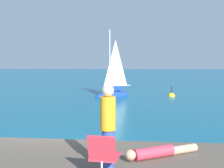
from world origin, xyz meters
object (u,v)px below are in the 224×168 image
(person_sunbather, at_px, (159,152))
(marker_buoy, at_px, (171,96))
(person_standing, at_px, (108,126))
(beach_chair, at_px, (104,153))
(sailboat_near, at_px, (113,93))

(person_sunbather, distance_m, marker_buoy, 18.11)
(person_standing, xyz_separation_m, beach_chair, (-0.06, -0.24, -0.42))
(beach_chair, height_order, marker_buoy, beach_chair)
(person_sunbather, bearing_deg, person_standing, -165.63)
(sailboat_near, distance_m, person_standing, 18.21)
(sailboat_near, relative_size, beach_chair, 7.23)
(person_sunbather, distance_m, person_standing, 1.57)
(sailboat_near, relative_size, person_standing, 3.56)
(sailboat_near, relative_size, marker_buoy, 5.10)
(marker_buoy, bearing_deg, sailboat_near, -173.40)
(beach_chair, xyz_separation_m, marker_buoy, (4.36, 18.92, -1.36))
(person_standing, distance_m, marker_buoy, 19.26)
(beach_chair, bearing_deg, person_standing, -4.24)
(person_standing, relative_size, marker_buoy, 1.43)
(person_sunbather, relative_size, marker_buoy, 1.44)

